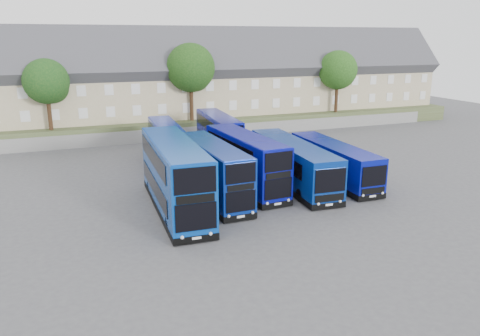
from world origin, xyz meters
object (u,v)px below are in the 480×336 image
dd_front_left (175,177)px  tree_mid (192,70)px  coach_east_a (293,164)px  tree_east (338,71)px  tree_far (347,65)px  dd_front_mid (213,172)px  tree_west (48,83)px

dd_front_left → tree_mid: (8.05, 24.40, 5.68)m
dd_front_left → coach_east_a: 10.67m
tree_east → tree_far: size_ratio=0.94×
dd_front_mid → tree_west: size_ratio=1.38×
dd_front_mid → tree_east: size_ratio=1.29×
tree_mid → coach_east_a: bearing=-84.0°
dd_front_mid → coach_east_a: size_ratio=0.82×
dd_front_mid → coach_east_a: dd_front_mid is taller
tree_mid → tree_far: bearing=14.0°
tree_far → dd_front_mid: bearing=-136.2°
coach_east_a → tree_mid: tree_mid is taller
tree_west → tree_far: 42.58m
dd_front_left → tree_west: tree_west is taller
tree_west → tree_mid: bearing=1.8°
dd_front_mid → tree_far: (30.83, 29.52, 5.68)m
dd_front_left → tree_east: 37.19m
dd_front_left → tree_east: (28.05, 23.90, 5.01)m
tree_east → coach_east_a: bearing=-129.4°
dd_front_left → tree_east: tree_east is taller
dd_front_mid → tree_mid: 24.28m
dd_front_mid → tree_mid: tree_mid is taller
tree_mid → dd_front_mid: bearing=-101.8°
coach_east_a → tree_mid: bearing=99.3°
dd_front_left → tree_far: 46.29m
dd_front_left → tree_west: bearing=110.6°
tree_west → tree_east: tree_east is taller
dd_front_left → tree_west: 25.62m
dd_front_left → tree_far: tree_far is taller
coach_east_a → tree_far: (23.68, 28.49, 6.01)m
tree_far → coach_east_a: bearing=-129.7°
dd_front_left → dd_front_mid: bearing=25.5°
tree_west → dd_front_mid: bearing=-63.6°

